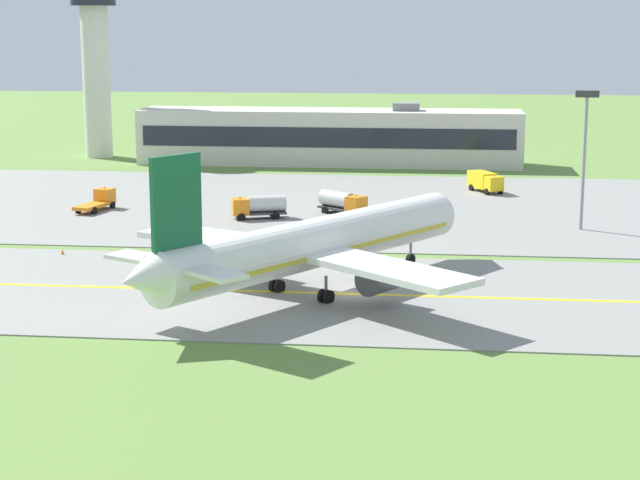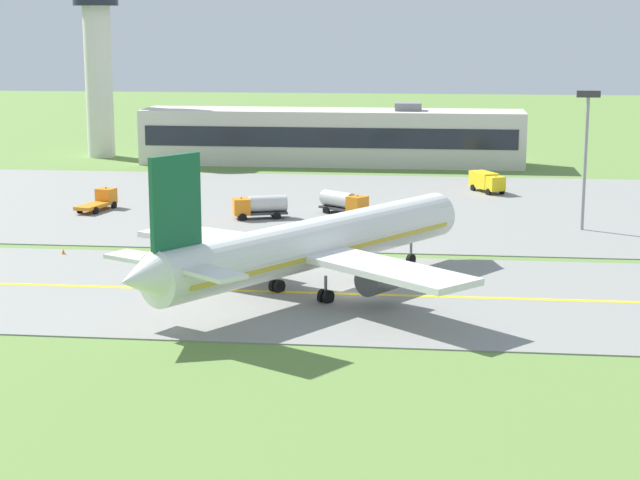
{
  "view_description": "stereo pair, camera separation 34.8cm",
  "coord_description": "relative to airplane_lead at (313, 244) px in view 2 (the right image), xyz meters",
  "views": [
    {
      "loc": [
        6.98,
        -82.7,
        21.54
      ],
      "look_at": [
        -2.54,
        2.38,
        4.0
      ],
      "focal_mm": 59.6,
      "sensor_mm": 36.0,
      "label": 1
    },
    {
      "loc": [
        7.33,
        -82.66,
        21.54
      ],
      "look_at": [
        -2.54,
        2.38,
        4.0
      ],
      "focal_mm": 59.6,
      "sensor_mm": 36.0,
      "label": 2
    }
  ],
  "objects": [
    {
      "name": "ground_plane",
      "position": [
        2.81,
        0.03,
        -4.13
      ],
      "size": [
        500.0,
        500.0,
        0.0
      ],
      "primitive_type": "plane",
      "color": "olive"
    },
    {
      "name": "traffic_cone_near_edge",
      "position": [
        -25.3,
        11.94,
        -3.83
      ],
      "size": [
        0.44,
        0.44,
        0.6
      ],
      "primitive_type": "cone",
      "color": "orange",
      "rests_on": "ground"
    },
    {
      "name": "apron_pad",
      "position": [
        12.81,
        42.03,
        -4.08
      ],
      "size": [
        140.0,
        52.0,
        0.1
      ],
      "primitive_type": "cube",
      "color": "gray",
      "rests_on": "ground"
    },
    {
      "name": "service_truck_catering",
      "position": [
        15.92,
        54.56,
        -2.6
      ],
      "size": [
        4.62,
        6.26,
        2.6
      ],
      "color": "yellow",
      "rests_on": "ground"
    },
    {
      "name": "taxiway_centreline",
      "position": [
        2.81,
        0.03,
        -4.03
      ],
      "size": [
        220.0,
        0.6,
        0.01
      ],
      "primitive_type": "cube",
      "color": "yellow",
      "rests_on": "taxiway_strip"
    },
    {
      "name": "service_truck_fuel",
      "position": [
        -0.94,
        36.31,
        -2.6
      ],
      "size": [
        6.0,
        5.29,
        2.65
      ],
      "color": "orange",
      "rests_on": "ground"
    },
    {
      "name": "service_truck_baggage",
      "position": [
        -29.52,
        36.18,
        -2.95
      ],
      "size": [
        3.5,
        6.7,
        2.59
      ],
      "color": "orange",
      "rests_on": "ground"
    },
    {
      "name": "taxiway_strip",
      "position": [
        2.81,
        0.03,
        -4.08
      ],
      "size": [
        240.0,
        28.0,
        0.1
      ],
      "primitive_type": "cube",
      "color": "gray",
      "rests_on": "ground"
    },
    {
      "name": "terminal_building",
      "position": [
        -6.95,
        80.74,
        0.09
      ],
      "size": [
        58.9,
        9.97,
        9.61
      ],
      "color": "beige",
      "rests_on": "ground"
    },
    {
      "name": "airplane_lead",
      "position": [
        0.0,
        0.0,
        0.0
      ],
      "size": [
        29.09,
        34.79,
        12.7
      ],
      "color": "white",
      "rests_on": "ground"
    },
    {
      "name": "control_tower",
      "position": [
        -45.49,
        85.61,
        13.35
      ],
      "size": [
        7.6,
        7.6,
        29.25
      ],
      "color": "silver",
      "rests_on": "ground"
    },
    {
      "name": "apron_light_mast",
      "position": [
        24.98,
        30.02,
        5.19
      ],
      "size": [
        2.4,
        0.5,
        14.7
      ],
      "color": "gray",
      "rests_on": "ground"
    },
    {
      "name": "service_truck_pushback",
      "position": [
        -10.0,
        32.62,
        -2.6
      ],
      "size": [
        6.34,
        3.86,
        2.65
      ],
      "color": "orange",
      "rests_on": "ground"
    }
  ]
}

